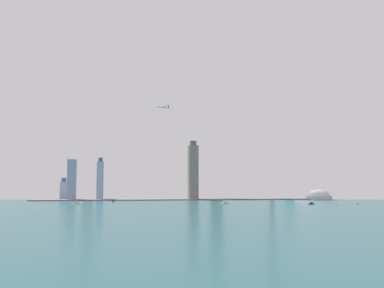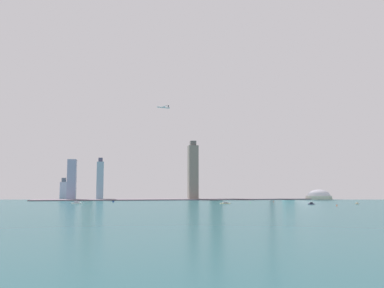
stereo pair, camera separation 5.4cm
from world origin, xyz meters
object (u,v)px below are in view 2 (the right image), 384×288
(skyscraper_3, at_px, (100,180))
(boat_0, at_px, (76,203))
(skyscraper_7, at_px, (216,165))
(boat_4, at_px, (311,204))
(boat_3, at_px, (113,201))
(airplane, at_px, (163,107))
(skyscraper_1, at_px, (288,185))
(stadium_dome, at_px, (315,196))
(boat_1, at_px, (357,203))
(boat_2, at_px, (225,203))
(channel_buoy_2, at_px, (337,205))
(skyscraper_6, at_px, (64,190))
(skyscraper_0, at_px, (72,180))
(skyscraper_4, at_px, (193,172))
(channel_buoy_1, at_px, (250,202))
(channel_buoy_0, at_px, (273,202))
(skyscraper_2, at_px, (99,181))
(skyscraper_5, at_px, (88,168))
(observation_tower, at_px, (271,132))

(skyscraper_3, distance_m, boat_0, 233.85)
(skyscraper_7, distance_m, boat_4, 351.02)
(boat_4, bearing_deg, skyscraper_3, 154.50)
(skyscraper_7, relative_size, boat_3, 24.43)
(boat_3, relative_size, airplane, 0.23)
(skyscraper_1, height_order, boat_0, skyscraper_1)
(stadium_dome, xyz_separation_m, boat_0, (-548.05, -211.45, -6.00))
(boat_1, xyz_separation_m, boat_2, (-213.58, 59.72, -0.07))
(boat_3, bearing_deg, channel_buoy_2, -113.16)
(boat_3, bearing_deg, skyscraper_3, 24.74)
(skyscraper_3, xyz_separation_m, skyscraper_6, (-83.95, 50.05, -22.31))
(boat_2, bearing_deg, skyscraper_1, -126.90)
(stadium_dome, distance_m, boat_0, 587.46)
(skyscraper_0, bearing_deg, stadium_dome, -1.21)
(boat_2, bearing_deg, boat_3, -31.27)
(skyscraper_0, height_order, skyscraper_4, skyscraper_4)
(skyscraper_1, distance_m, channel_buoy_1, 360.72)
(skyscraper_3, height_order, boat_3, skyscraper_3)
(boat_1, bearing_deg, skyscraper_0, 162.99)
(boat_4, bearing_deg, channel_buoy_0, 116.88)
(stadium_dome, bearing_deg, airplane, -179.83)
(skyscraper_2, bearing_deg, boat_4, -46.12)
(boat_0, xyz_separation_m, channel_buoy_0, (365.64, 23.87, -0.49))
(skyscraper_6, bearing_deg, boat_1, -36.22)
(boat_2, distance_m, boat_3, 225.92)
(boat_2, distance_m, boat_4, 144.05)
(skyscraper_7, relative_size, channel_buoy_2, 58.41)
(channel_buoy_0, xyz_separation_m, channel_buoy_2, (27.24, -186.27, 0.34))
(skyscraper_5, height_order, boat_2, skyscraper_5)
(channel_buoy_2, bearing_deg, observation_tower, 83.46)
(skyscraper_3, xyz_separation_m, boat_4, (352.75, -319.57, -43.51))
(skyscraper_7, xyz_separation_m, airplane, (-132.53, -29.38, 131.39))
(channel_buoy_0, height_order, airplane, airplane)
(boat_1, distance_m, channel_buoy_2, 95.58)
(skyscraper_4, height_order, channel_buoy_2, skyscraper_4)
(skyscraper_5, relative_size, boat_0, 8.50)
(observation_tower, distance_m, boat_3, 423.33)
(skyscraper_0, bearing_deg, skyscraper_2, 42.78)
(boat_1, relative_size, boat_4, 0.60)
(skyscraper_4, relative_size, skyscraper_5, 0.88)
(boat_3, relative_size, channel_buoy_2, 2.39)
(boat_3, distance_m, channel_buoy_2, 411.15)
(skyscraper_2, relative_size, skyscraper_7, 0.50)
(stadium_dome, xyz_separation_m, skyscraper_1, (-37.67, 70.31, 27.35))
(skyscraper_2, distance_m, skyscraper_6, 83.50)
(skyscraper_5, height_order, skyscraper_6, skyscraper_5)
(observation_tower, height_order, boat_3, observation_tower)
(boat_0, height_order, boat_4, boat_4)
(observation_tower, bearing_deg, boat_0, -154.68)
(skyscraper_7, bearing_deg, channel_buoy_0, -74.65)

